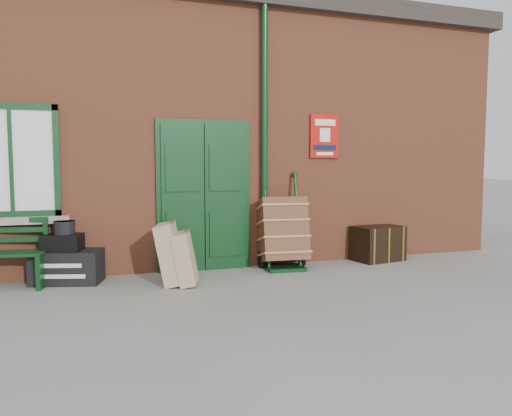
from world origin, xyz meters
name	(u,v)px	position (x,y,z in m)	size (l,w,h in m)	color
ground	(254,291)	(0.00, 0.00, 0.00)	(80.00, 80.00, 0.00)	gray
station_building	(194,134)	(0.00, 3.49, 2.16)	(10.30, 4.30, 4.36)	#9E5033
houdini_trunk	(67,267)	(-2.24, 1.25, 0.22)	(0.89, 0.49, 0.44)	black
strongbox	(63,242)	(-2.29, 1.25, 0.55)	(0.49, 0.35, 0.22)	black
hatbox	(65,228)	(-2.26, 1.25, 0.75)	(0.27, 0.27, 0.18)	black
suitcase_back	(170,253)	(-0.94, 0.73, 0.42)	(0.23, 0.57, 0.80)	tan
suitcase_front	(185,258)	(-0.76, 0.63, 0.36)	(0.21, 0.52, 0.69)	tan
porter_trolley	(283,232)	(0.88, 1.22, 0.56)	(0.79, 0.84, 1.45)	#0D3616
dark_trunk	(378,243)	(2.60, 1.25, 0.29)	(0.80, 0.52, 0.58)	black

